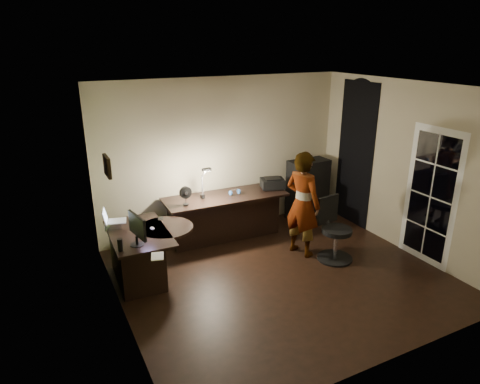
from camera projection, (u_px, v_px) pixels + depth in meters
name	position (u px, v px, depth m)	size (l,w,h in m)	color
floor	(281.00, 277.00, 6.25)	(4.50, 4.00, 0.01)	black
ceiling	(288.00, 87.00, 5.34)	(4.50, 4.00, 0.01)	silver
wall_back	(223.00, 156.00, 7.48)	(4.50, 0.01, 2.70)	tan
wall_front	(397.00, 251.00, 4.11)	(4.50, 0.01, 2.70)	tan
wall_left	(116.00, 219.00, 4.84)	(0.01, 4.00, 2.70)	tan
wall_right	(406.00, 168.00, 6.75)	(0.01, 4.00, 2.70)	tan
green_wall_overlay	(117.00, 219.00, 4.85)	(0.00, 4.00, 2.70)	#445A23
arched_doorway	(355.00, 155.00, 7.73)	(0.01, 0.90, 2.60)	black
french_door	(431.00, 197.00, 6.38)	(0.02, 0.92, 2.10)	white
framed_picture	(107.00, 166.00, 5.06)	(0.04, 0.30, 0.25)	black
desk_left	(141.00, 256.00, 6.08)	(0.78, 1.27, 0.74)	black
desk_right	(226.00, 217.00, 7.33)	(2.09, 0.73, 0.78)	black
cabinet	(308.00, 189.00, 8.14)	(0.76, 0.38, 1.14)	black
laptop_stand	(113.00, 225.00, 6.08)	(0.23, 0.19, 0.10)	silver
laptop	(115.00, 215.00, 6.05)	(0.30, 0.28, 0.21)	silver
monitor	(136.00, 235.00, 5.54)	(0.09, 0.47, 0.31)	black
mouse	(152.00, 228.00, 6.05)	(0.06, 0.09, 0.03)	silver
phone	(161.00, 218.00, 6.41)	(0.07, 0.14, 0.01)	black
pen	(141.00, 233.00, 5.92)	(0.01, 0.14, 0.01)	black
speaker	(120.00, 245.00, 5.40)	(0.07, 0.07, 0.17)	black
notepad	(157.00, 256.00, 5.30)	(0.15, 0.21, 0.01)	silver
desk_fan	(185.00, 196.00, 6.72)	(0.20, 0.11, 0.30)	black
headphones	(235.00, 192.00, 7.21)	(0.19, 0.08, 0.09)	#295598
printer	(272.00, 183.00, 7.52)	(0.40, 0.31, 0.18)	black
desk_lamp	(202.00, 181.00, 6.96)	(0.14, 0.27, 0.59)	black
office_chair	(337.00, 230.00, 6.58)	(0.55, 0.55, 0.99)	black
person	(303.00, 204.00, 6.67)	(0.60, 0.40, 1.69)	#D8A88C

